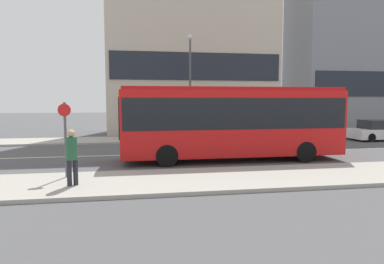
% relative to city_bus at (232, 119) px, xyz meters
% --- Properties ---
extents(ground_plane, '(120.00, 120.00, 0.00)m').
position_rel_city_bus_xyz_m(ground_plane, '(-2.81, 2.30, -1.97)').
color(ground_plane, '#4F4F51').
extents(sidewalk_near, '(44.00, 3.50, 0.13)m').
position_rel_city_bus_xyz_m(sidewalk_near, '(-2.81, -3.95, -1.91)').
color(sidewalk_near, '#A39E93').
rests_on(sidewalk_near, ground_plane).
extents(sidewalk_far, '(44.00, 3.50, 0.13)m').
position_rel_city_bus_xyz_m(sidewalk_far, '(-2.81, 8.55, -1.91)').
color(sidewalk_far, '#A39E93').
rests_on(sidewalk_far, ground_plane).
extents(lane_centerline, '(41.80, 0.16, 0.01)m').
position_rel_city_bus_xyz_m(lane_centerline, '(-2.81, 2.30, -1.97)').
color(lane_centerline, silver).
rests_on(lane_centerline, ground_plane).
extents(apartment_block_left_tower, '(14.41, 5.00, 20.09)m').
position_rel_city_bus_xyz_m(apartment_block_left_tower, '(0.57, 14.26, 8.06)').
color(apartment_block_left_tower, beige).
rests_on(apartment_block_left_tower, ground_plane).
extents(city_bus, '(10.33, 2.52, 3.44)m').
position_rel_city_bus_xyz_m(city_bus, '(0.00, 0.00, 0.00)').
color(city_bus, red).
rests_on(city_bus, ground_plane).
extents(parked_car_0, '(4.13, 1.84, 1.45)m').
position_rel_city_bus_xyz_m(parked_car_0, '(12.53, 5.88, -1.30)').
color(parked_car_0, silver).
rests_on(parked_car_0, ground_plane).
extents(pedestrian_near_stop, '(0.34, 0.34, 1.79)m').
position_rel_city_bus_xyz_m(pedestrian_near_stop, '(-6.51, -4.29, -0.82)').
color(pedestrian_near_stop, '#23232D').
rests_on(pedestrian_near_stop, sidewalk_near).
extents(bus_stop_sign, '(0.44, 0.12, 2.65)m').
position_rel_city_bus_xyz_m(bus_stop_sign, '(-6.93, -3.01, -0.29)').
color(bus_stop_sign, '#4C4C51').
rests_on(bus_stop_sign, sidewalk_near).
extents(street_lamp, '(0.36, 0.36, 7.05)m').
position_rel_city_bus_xyz_m(street_lamp, '(-0.76, 7.36, 2.45)').
color(street_lamp, '#4C4C51').
rests_on(street_lamp, sidewalk_far).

